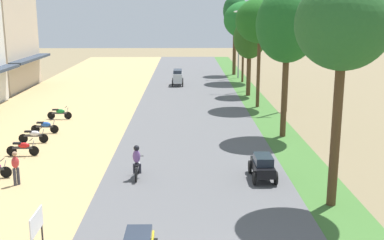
# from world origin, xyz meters

# --- Properties ---
(parked_motorbike_third) EXTENTS (1.80, 0.54, 0.94)m
(parked_motorbike_third) POSITION_xyz_m (-9.50, 13.74, 0.55)
(parked_motorbike_third) COLOR black
(parked_motorbike_third) RESTS_ON dirt_shoulder
(parked_motorbike_fourth) EXTENTS (1.80, 0.54, 0.94)m
(parked_motorbike_fourth) POSITION_xyz_m (-9.72, 16.36, 0.55)
(parked_motorbike_fourth) COLOR black
(parked_motorbike_fourth) RESTS_ON dirt_shoulder
(parked_motorbike_fifth) EXTENTS (1.80, 0.54, 0.94)m
(parked_motorbike_fifth) POSITION_xyz_m (-9.69, 18.68, 0.55)
(parked_motorbike_fifth) COLOR black
(parked_motorbike_fifth) RESTS_ON dirt_shoulder
(parked_motorbike_sixth) EXTENTS (1.80, 0.54, 0.94)m
(parked_motorbike_sixth) POSITION_xyz_m (-9.78, 22.81, 0.55)
(parked_motorbike_sixth) COLOR black
(parked_motorbike_sixth) RESTS_ON dirt_shoulder
(street_signboard) EXTENTS (0.06, 1.30, 1.50)m
(street_signboard) POSITION_xyz_m (-5.39, 2.70, 1.11)
(street_signboard) COLOR #262628
(street_signboard) RESTS_ON dirt_shoulder
(pedestrian_on_shoulder) EXTENTS (0.42, 0.43, 1.62)m
(pedestrian_on_shoulder) POSITION_xyz_m (-8.31, 9.19, 0.96)
(pedestrian_on_shoulder) COLOR #33333D
(pedestrian_on_shoulder) RESTS_ON dirt_shoulder
(median_tree_nearest) EXTENTS (3.73, 3.73, 9.23)m
(median_tree_nearest) POSITION_xyz_m (5.58, 6.70, 7.40)
(median_tree_nearest) COLOR #4C351E
(median_tree_nearest) RESTS_ON median_strip
(median_tree_second) EXTENTS (3.85, 3.85, 9.33)m
(median_tree_second) POSITION_xyz_m (5.76, 17.71, 7.04)
(median_tree_second) COLOR #4C351E
(median_tree_second) RESTS_ON median_strip
(median_tree_third) EXTENTS (3.95, 3.95, 8.87)m
(median_tree_third) POSITION_xyz_m (5.54, 27.19, 7.09)
(median_tree_third) COLOR #4C351E
(median_tree_third) RESTS_ON median_strip
(median_tree_fourth) EXTENTS (2.99, 2.99, 7.23)m
(median_tree_fourth) POSITION_xyz_m (5.48, 32.67, 5.34)
(median_tree_fourth) COLOR #4C351E
(median_tree_fourth) RESTS_ON median_strip
(median_tree_fifth) EXTENTS (4.38, 4.38, 8.80)m
(median_tree_fifth) POSITION_xyz_m (5.93, 41.16, 6.87)
(median_tree_fifth) COLOR #4C351E
(median_tree_fifth) RESTS_ON median_strip
(median_tree_sixth) EXTENTS (2.94, 2.94, 9.67)m
(median_tree_sixth) POSITION_xyz_m (5.61, 47.36, 7.68)
(median_tree_sixth) COLOR #4C351E
(median_tree_sixth) RESTS_ON median_strip
(streetlamp_near) EXTENTS (3.16, 0.20, 7.93)m
(streetlamp_near) POSITION_xyz_m (5.80, 35.25, 4.62)
(streetlamp_near) COLOR gray
(streetlamp_near) RESTS_ON median_strip
(streetlamp_mid) EXTENTS (3.16, 0.20, 7.84)m
(streetlamp_mid) POSITION_xyz_m (5.80, 44.38, 4.57)
(streetlamp_mid) COLOR gray
(streetlamp_mid) RESTS_ON median_strip
(utility_pole_near) EXTENTS (1.80, 0.20, 8.40)m
(utility_pole_near) POSITION_xyz_m (7.57, 25.51, 4.39)
(utility_pole_near) COLOR brown
(utility_pole_near) RESTS_ON ground
(car_sedan_black) EXTENTS (1.10, 2.26, 1.19)m
(car_sedan_black) POSITION_xyz_m (3.19, 9.79, 0.74)
(car_sedan_black) COLOR black
(car_sedan_black) RESTS_ON road_strip
(car_van_silver) EXTENTS (1.19, 2.41, 1.67)m
(car_van_silver) POSITION_xyz_m (-1.28, 38.69, 1.02)
(car_van_silver) COLOR #B7BCC1
(car_van_silver) RESTS_ON road_strip
(motorbike_ahead_second) EXTENTS (0.54, 1.80, 1.66)m
(motorbike_ahead_second) POSITION_xyz_m (-2.82, 10.02, 0.86)
(motorbike_ahead_second) COLOR black
(motorbike_ahead_second) RESTS_ON road_strip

